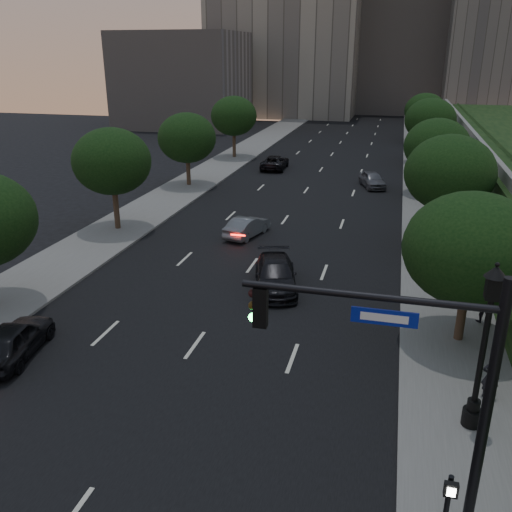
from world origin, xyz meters
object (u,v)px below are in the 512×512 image
(pedestrian_b, at_px, (484,305))
(pedestrian_c, at_px, (451,268))
(sedan_near_left, at_px, (13,340))
(sedan_near_right, at_px, (276,275))
(sedan_mid_left, at_px, (247,227))
(street_lamp, at_px, (482,356))
(traffic_signal_mast, at_px, (432,412))
(sedan_far_left, at_px, (275,162))
(sedan_far_right, at_px, (372,180))
(pedestrian_a, at_px, (490,377))

(pedestrian_b, relative_size, pedestrian_c, 0.86)
(sedan_near_left, height_order, pedestrian_b, pedestrian_b)
(sedan_near_right, bearing_deg, pedestrian_b, -24.68)
(pedestrian_b, bearing_deg, sedan_mid_left, -35.61)
(street_lamp, bearing_deg, traffic_signal_mast, -110.41)
(sedan_far_left, xyz_separation_m, sedan_far_right, (9.96, -5.61, 0.00))
(sedan_near_left, bearing_deg, pedestrian_c, -156.18)
(street_lamp, height_order, sedan_far_right, street_lamp)
(street_lamp, relative_size, sedan_near_left, 1.32)
(sedan_near_right, distance_m, pedestrian_a, 11.64)
(street_lamp, bearing_deg, pedestrian_b, 80.88)
(pedestrian_a, height_order, pedestrian_c, pedestrian_c)
(sedan_near_right, height_order, sedan_far_right, sedan_near_right)
(sedan_mid_left, bearing_deg, sedan_far_left, -67.36)
(street_lamp, relative_size, sedan_near_right, 1.14)
(sedan_near_right, bearing_deg, sedan_mid_left, 99.85)
(traffic_signal_mast, relative_size, pedestrian_b, 4.35)
(traffic_signal_mast, xyz_separation_m, sedan_far_right, (-3.08, 36.92, -2.98))
(sedan_mid_left, distance_m, sedan_near_right, 8.31)
(sedan_far_right, bearing_deg, sedan_far_left, 131.45)
(traffic_signal_mast, xyz_separation_m, sedan_near_right, (-6.56, 13.73, -2.96))
(sedan_far_right, bearing_deg, sedan_near_right, -117.70)
(sedan_far_left, height_order, pedestrian_c, pedestrian_c)
(sedan_near_left, bearing_deg, pedestrian_b, -167.33)
(sedan_mid_left, height_order, sedan_far_right, sedan_far_right)
(traffic_signal_mast, xyz_separation_m, sedan_far_left, (-13.05, 42.53, -2.98))
(traffic_signal_mast, distance_m, street_lamp, 5.09)
(street_lamp, distance_m, pedestrian_a, 2.50)
(pedestrian_a, xyz_separation_m, pedestrian_c, (-0.59, 9.56, 0.16))
(sedan_near_right, relative_size, pedestrian_b, 3.07)
(sedan_near_left, bearing_deg, sedan_mid_left, -116.04)
(street_lamp, height_order, pedestrian_b, street_lamp)
(sedan_near_right, relative_size, pedestrian_a, 3.19)
(sedan_near_right, height_order, pedestrian_b, pedestrian_b)
(street_lamp, height_order, pedestrian_a, street_lamp)
(sedan_near_left, height_order, sedan_mid_left, sedan_near_left)
(sedan_mid_left, relative_size, pedestrian_c, 2.10)
(traffic_signal_mast, distance_m, sedan_mid_left, 23.72)
(sedan_near_right, bearing_deg, sedan_near_left, -148.51)
(street_lamp, xyz_separation_m, sedan_near_left, (-16.66, 0.15, -1.91))
(sedan_near_right, bearing_deg, sedan_far_right, 66.20)
(sedan_far_right, height_order, pedestrian_c, pedestrian_c)
(pedestrian_b, height_order, pedestrian_c, pedestrian_c)
(sedan_near_right, xyz_separation_m, sedan_far_right, (3.47, 23.20, -0.03))
(street_lamp, height_order, sedan_mid_left, street_lamp)
(traffic_signal_mast, bearing_deg, sedan_near_right, 115.53)
(sedan_near_left, height_order, sedan_far_left, sedan_near_left)
(sedan_far_left, height_order, pedestrian_b, pedestrian_b)
(traffic_signal_mast, xyz_separation_m, pedestrian_c, (1.85, 15.91, -2.59))
(traffic_signal_mast, distance_m, pedestrian_c, 16.22)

